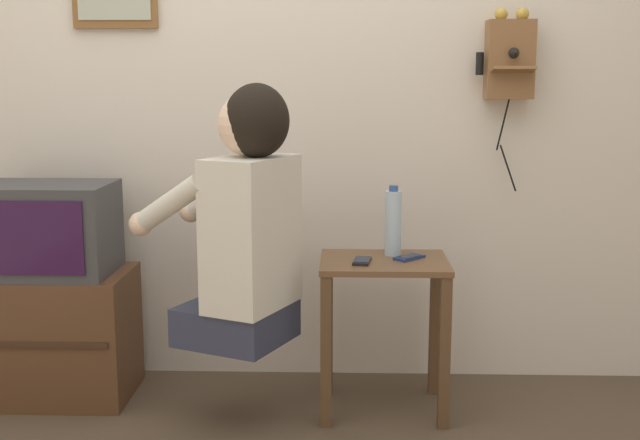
{
  "coord_description": "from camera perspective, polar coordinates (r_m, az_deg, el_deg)",
  "views": [
    {
      "loc": [
        0.24,
        -2.33,
        1.27
      ],
      "look_at": [
        0.15,
        0.59,
        0.76
      ],
      "focal_mm": 45.0,
      "sensor_mm": 36.0,
      "label": 1
    }
  ],
  "objects": [
    {
      "name": "wall_phone_antique",
      "position": [
        3.37,
        13.31,
        11.13
      ],
      "size": [
        0.23,
        0.19,
        0.73
      ],
      "color": "brown"
    },
    {
      "name": "cell_phone_held",
      "position": [
        3.0,
        3.01,
        -2.92
      ],
      "size": [
        0.08,
        0.13,
        0.01
      ],
      "rotation": [
        0.0,
        0.0,
        -0.14
      ],
      "color": "black",
      "rests_on": "side_table"
    },
    {
      "name": "water_bottle",
      "position": [
        3.11,
        5.22,
        -0.17
      ],
      "size": [
        0.06,
        0.06,
        0.27
      ],
      "color": "#ADC6DB",
      "rests_on": "side_table"
    },
    {
      "name": "cell_phone_spare",
      "position": [
        3.08,
        6.36,
        -2.65
      ],
      "size": [
        0.13,
        0.13,
        0.01
      ],
      "rotation": [
        0.0,
        0.0,
        -0.77
      ],
      "color": "navy",
      "rests_on": "side_table"
    },
    {
      "name": "tv_stand",
      "position": [
        3.43,
        -18.08,
        -7.74
      ],
      "size": [
        0.58,
        0.41,
        0.52
      ],
      "color": "#51331E",
      "rests_on": "ground_plane"
    },
    {
      "name": "wall_back",
      "position": [
        3.39,
        -2.39,
        9.99
      ],
      "size": [
        6.8,
        0.05,
        2.55
      ],
      "color": "beige",
      "rests_on": "ground_plane"
    },
    {
      "name": "side_table",
      "position": [
        3.09,
        4.54,
        -5.6
      ],
      "size": [
        0.48,
        0.38,
        0.6
      ],
      "color": "brown",
      "rests_on": "ground_plane"
    },
    {
      "name": "television",
      "position": [
        3.32,
        -19.06,
        -0.61
      ],
      "size": [
        0.53,
        0.38,
        0.36
      ],
      "color": "#38383A",
      "rests_on": "tv_stand"
    },
    {
      "name": "person",
      "position": [
        2.88,
        -5.32,
        0.1
      ],
      "size": [
        0.62,
        0.55,
        0.94
      ],
      "rotation": [
        0.0,
        0.0,
        1.15
      ],
      "color": "#2D3347",
      "rests_on": "ground_plane"
    }
  ]
}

